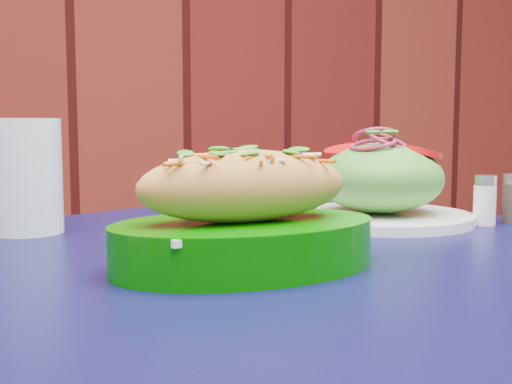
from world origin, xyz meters
name	(u,v)px	position (x,y,z in m)	size (l,w,h in m)	color
cafe_table	(297,345)	(-0.37, 1.28, 0.66)	(1.05, 1.05, 0.75)	black
banh_mi_basket	(245,220)	(-0.43, 1.25, 0.79)	(0.25, 0.17, 0.11)	#035F00
salad_plate	(380,186)	(-0.18, 1.43, 0.80)	(0.23, 0.23, 0.12)	white
water_glass	(26,176)	(-0.60, 1.51, 0.82)	(0.08, 0.08, 0.13)	silver
salt_shaker	(485,200)	(-0.07, 1.36, 0.78)	(0.03, 0.03, 0.06)	white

